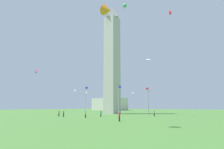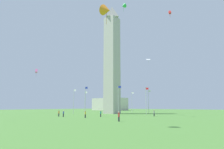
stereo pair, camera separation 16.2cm
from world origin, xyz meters
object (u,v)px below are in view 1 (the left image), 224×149
flagpole_s (85,101)px  distant_building (109,104)px  flagpole_sw (74,100)px  obelisk_monument (112,58)px  flagpole_se (108,101)px  kite_red_box (170,12)px  flagpole_nw (118,99)px  person_blue_shirt (64,114)px  flagpole_e (132,101)px  flagpole_w (85,99)px  kite_orange_delta (107,10)px  person_teal_shirt (101,114)px  kite_green_delta (124,6)px  person_gray_shirt (154,113)px  person_orange_shirt (59,113)px  kite_pink_box (36,71)px  person_red_shirt (119,116)px  flagpole_n (146,100)px  person_yellow_shirt (85,114)px  kite_white_diamond (148,60)px  flagpole_ne (148,101)px

flagpole_s → distant_building: flagpole_s is taller
flagpole_sw → obelisk_monument: bearing=45.2°
flagpole_sw → distant_building: flagpole_sw is taller
flagpole_se → kite_red_box: size_ratio=5.01×
flagpole_nw → person_blue_shirt: size_ratio=5.58×
flagpole_e → flagpole_se: (-9.99, -4.14, 0.00)m
flagpole_w → kite_orange_delta: bearing=-40.3°
person_teal_shirt → flagpole_nw: bearing=-14.3°
kite_green_delta → kite_red_box: (13.90, -0.57, -6.72)m
obelisk_monument → flagpole_e: bearing=89.8°
flagpole_s → person_gray_shirt: size_ratio=5.22×
flagpole_e → person_orange_shirt: flagpole_e is taller
person_gray_shirt → kite_pink_box: kite_pink_box is taller
flagpole_nw → person_red_shirt: flagpole_nw is taller
flagpole_n → person_orange_shirt: bearing=-118.8°
person_blue_shirt → person_red_shirt: person_red_shirt is taller
person_teal_shirt → kite_orange_delta: kite_orange_delta is taller
flagpole_w → person_blue_shirt: (3.45, -11.02, -4.07)m
flagpole_n → kite_red_box: (14.49, -14.29, 20.38)m
kite_pink_box → kite_green_delta: bearing=18.9°
distant_building → flagpole_e: bearing=-41.7°
kite_pink_box → flagpole_se: bearing=84.0°
person_blue_shirt → flagpole_sw: bearing=66.2°
flagpole_sw → kite_red_box: size_ratio=5.01×
person_yellow_shirt → flagpole_n: bearing=-54.3°
flagpole_n → person_teal_shirt: 20.16m
flagpole_w → kite_pink_box: 18.85m
person_yellow_shirt → kite_white_diamond: 28.94m
person_orange_shirt → kite_red_box: (27.92, 10.18, 24.45)m
person_teal_shirt → flagpole_ne: bearing=-19.3°
kite_orange_delta → distant_building: (-68.50, 88.10, -11.89)m
person_yellow_shirt → kite_orange_delta: (16.64, -12.77, 15.30)m
kite_red_box → flagpole_s: bearing=161.5°
flagpole_ne → kite_red_box: kite_red_box is taller
flagpole_sw → kite_red_box: 43.86m
flagpole_s → person_yellow_shirt: flagpole_s is taller
kite_pink_box → flagpole_s: bearing=91.5°
flagpole_sw → person_orange_shirt: flagpole_sw is taller
obelisk_monument → person_teal_shirt: (11.28, -19.54, -20.58)m
flagpole_se → person_yellow_shirt: size_ratio=5.41×
flagpole_n → person_red_shirt: bearing=-71.8°
flagpole_ne → kite_white_diamond: (6.40, -12.00, 12.84)m
flagpole_nw → person_teal_shirt: (1.24, -9.55, -4.05)m
person_yellow_shirt → person_red_shirt: size_ratio=0.94×
obelisk_monument → flagpole_nw: (10.04, -9.99, -16.53)m
person_yellow_shirt → kite_red_box: (17.49, 10.64, 24.42)m
flagpole_w → flagpole_sw: bearing=157.5°
flagpole_n → flagpole_sw: 26.10m
person_yellow_shirt → kite_green_delta: 33.29m
person_gray_shirt → flagpole_sw: bearing=33.8°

